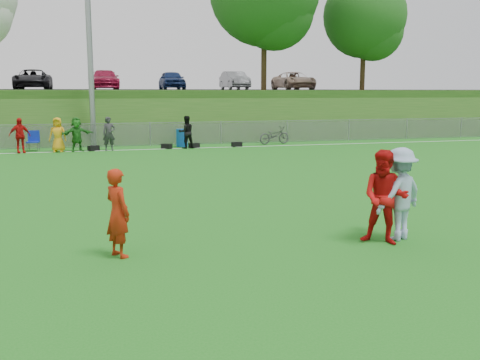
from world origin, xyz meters
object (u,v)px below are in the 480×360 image
object	(u,v)px
player_blue	(399,194)
recycling_bin	(182,138)
player_red_center	(385,197)
bicycle	(274,135)
frisbee	(382,184)
player_red_left	(118,213)

from	to	relation	value
player_blue	recycling_bin	distance (m)	19.49
player_red_center	bicycle	distance (m)	20.18
player_blue	recycling_bin	size ratio (longest dim) A/B	1.94
player_red_center	bicycle	bearing A→B (deg)	114.59
frisbee	recycling_bin	world-z (taller)	frisbee
player_red_left	bicycle	size ratio (longest dim) A/B	0.84
player_red_center	bicycle	world-z (taller)	player_red_center
frisbee	recycling_bin	bearing A→B (deg)	93.36
player_red_left	player_red_center	bearing A→B (deg)	-126.31
player_blue	frisbee	world-z (taller)	player_blue
player_red_left	frisbee	world-z (taller)	player_red_left
player_red_center	frisbee	xyz separation A→B (m)	(0.41, 0.83, 0.10)
bicycle	player_red_center	bearing A→B (deg)	154.80
player_red_center	player_blue	world-z (taller)	player_blue
recycling_bin	player_red_left	bearing A→B (deg)	-102.66
player_red_center	bicycle	xyz separation A→B (m)	(4.57, 19.65, -0.42)
player_red_left	recycling_bin	xyz separation A→B (m)	(4.29, 19.12, -0.32)
player_red_center	recycling_bin	bearing A→B (deg)	129.72
player_blue	bicycle	size ratio (longest dim) A/B	0.97
recycling_bin	bicycle	xyz separation A→B (m)	(5.27, 0.00, 0.02)
player_red_center	frisbee	size ratio (longest dim) A/B	6.54
frisbee	recycling_bin	xyz separation A→B (m)	(-1.10, 18.82, -0.54)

